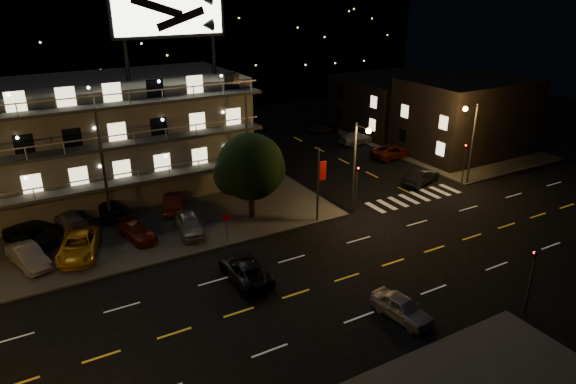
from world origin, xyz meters
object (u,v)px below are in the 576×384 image
side_car_0 (421,177)px  road_car_west (245,270)px  tree (250,169)px  lot_car_2 (79,245)px  road_car_east (402,308)px  lot_car_4 (190,224)px  lot_car_7 (70,220)px

side_car_0 → road_car_west: size_ratio=0.91×
tree → road_car_west: 10.28m
lot_car_2 → road_car_east: (15.29, -17.10, -0.23)m
side_car_0 → road_car_east: 22.77m
lot_car_2 → lot_car_4: 8.16m
lot_car_2 → road_car_west: bearing=-26.3°
tree → lot_car_4: tree is taller
road_car_east → tree: bearing=88.9°
lot_car_4 → side_car_0: size_ratio=0.97×
lot_car_7 → side_car_0: 32.19m
road_car_east → road_car_west: size_ratio=0.80×
tree → side_car_0: (18.02, -1.06, -3.69)m
lot_car_4 → road_car_east: lot_car_4 is taller
tree → road_car_west: (-4.54, -8.42, -3.74)m
side_car_0 → road_car_east: size_ratio=1.13×
lot_car_7 → road_car_west: size_ratio=0.92×
lot_car_7 → road_car_west: 16.48m
lot_car_2 → road_car_east: lot_car_2 is taller
lot_car_4 → lot_car_7: lot_car_4 is taller
tree → lot_car_7: (-13.51, 5.41, -3.62)m
lot_car_7 → side_car_0: side_car_0 is taller
lot_car_7 → side_car_0: (31.53, -6.47, -0.07)m
side_car_0 → road_car_east: bearing=116.1°
lot_car_4 → lot_car_7: (-8.00, 5.74, -0.08)m
tree → side_car_0: tree is taller
lot_car_4 → road_car_west: size_ratio=0.88×
tree → lot_car_7: size_ratio=1.56×
lot_car_4 → side_car_0: 23.54m
lot_car_4 → side_car_0: bearing=6.6°
tree → lot_car_2: (-13.65, 0.23, -3.52)m
lot_car_2 → tree: bearing=16.3°
road_car_east → road_car_west: 10.47m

